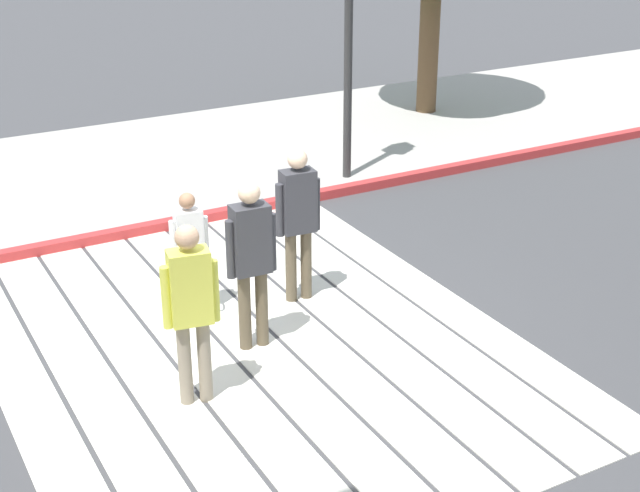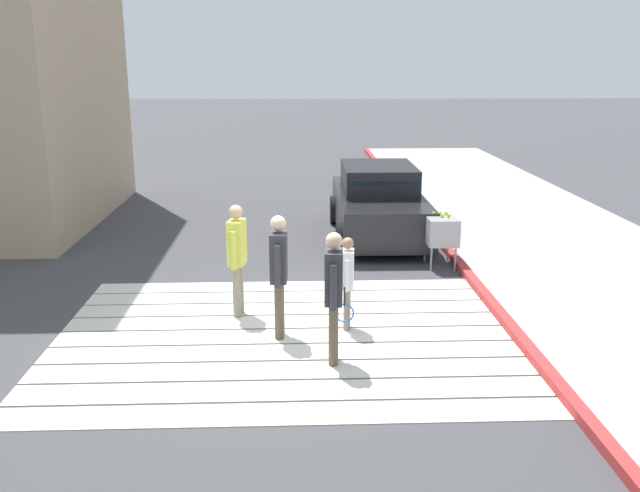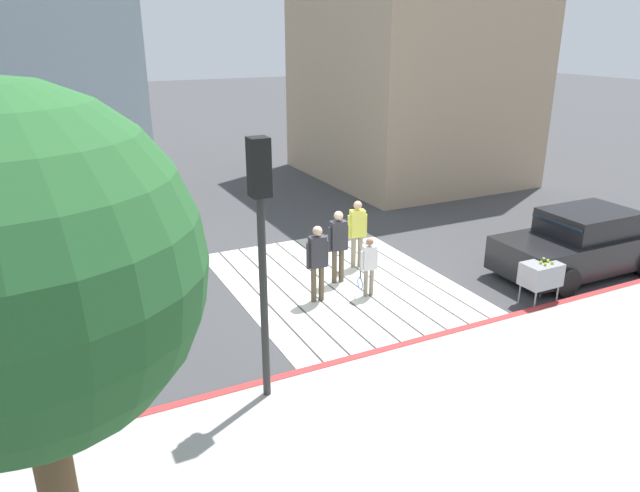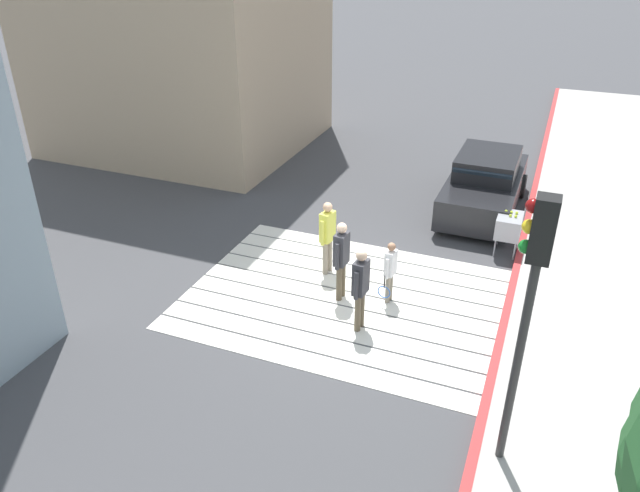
# 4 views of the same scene
# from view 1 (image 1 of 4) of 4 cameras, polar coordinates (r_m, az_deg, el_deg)

# --- Properties ---
(ground_plane) EXTENTS (120.00, 120.00, 0.00)m
(ground_plane) POSITION_cam_1_polar(r_m,az_deg,el_deg) (9.38, -4.25, -6.03)
(ground_plane) COLOR #424244
(crosswalk_stripes) EXTENTS (6.40, 4.90, 0.01)m
(crosswalk_stripes) POSITION_cam_1_polar(r_m,az_deg,el_deg) (9.38, -4.25, -6.00)
(crosswalk_stripes) COLOR silver
(crosswalk_stripes) RESTS_ON ground
(sidewalk_west) EXTENTS (4.80, 40.00, 0.12)m
(sidewalk_west) POSITION_cam_1_polar(r_m,az_deg,el_deg) (14.22, -13.90, 4.21)
(sidewalk_west) COLOR #ADA8A0
(sidewalk_west) RESTS_ON ground
(curb_painted) EXTENTS (0.16, 40.00, 0.13)m
(curb_painted) POSITION_cam_1_polar(r_m,az_deg,el_deg) (12.10, -10.80, 1.04)
(curb_painted) COLOR #BC3333
(curb_painted) RESTS_ON ground
(pedestrian_adult_lead) EXTENTS (0.24, 0.51, 1.75)m
(pedestrian_adult_lead) POSITION_cam_1_polar(r_m,az_deg,el_deg) (8.87, -4.25, -0.47)
(pedestrian_adult_lead) COLOR brown
(pedestrian_adult_lead) RESTS_ON ground
(pedestrian_adult_trailing) EXTENTS (0.28, 0.50, 1.72)m
(pedestrian_adult_trailing) POSITION_cam_1_polar(r_m,az_deg,el_deg) (8.04, -7.97, -3.47)
(pedestrian_adult_trailing) COLOR gray
(pedestrian_adult_trailing) RESTS_ON ground
(pedestrian_adult_side) EXTENTS (0.25, 0.51, 1.73)m
(pedestrian_adult_side) POSITION_cam_1_polar(r_m,az_deg,el_deg) (9.81, -1.36, 1.96)
(pedestrian_adult_side) COLOR brown
(pedestrian_adult_side) RESTS_ON ground
(pedestrian_child_with_racket) EXTENTS (0.30, 0.42, 1.37)m
(pedestrian_child_with_racket) POSITION_cam_1_polar(r_m,az_deg,el_deg) (9.70, -7.99, -0.04)
(pedestrian_child_with_racket) COLOR gray
(pedestrian_child_with_racket) RESTS_ON ground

